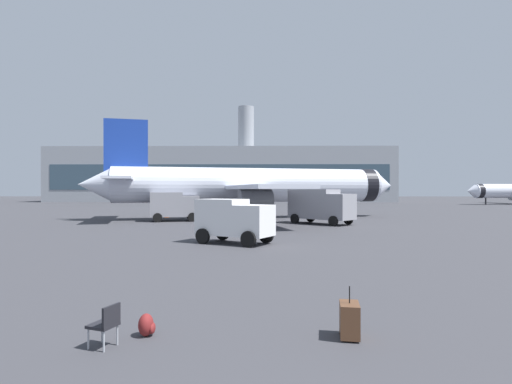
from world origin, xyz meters
TOP-DOWN VIEW (x-y plane):
  - airplane_at_gate at (-1.25, 43.91)m, footprint 35.33×32.17m
  - service_truck at (-8.82, 39.26)m, footprint 5.19×3.47m
  - fuel_truck at (5.44, 36.01)m, footprint 6.04×5.83m
  - cargo_van at (-1.67, 22.11)m, footprint 4.82×3.93m
  - safety_cone_near at (-10.89, 45.04)m, footprint 0.44×0.44m
  - safety_cone_mid at (-4.87, 29.36)m, footprint 0.44×0.44m
  - safety_cone_far at (-7.02, 47.53)m, footprint 0.44×0.44m
  - rolling_suitcase at (1.80, 6.70)m, footprint 0.49×0.69m
  - traveller_backpack at (-2.53, 6.77)m, footprint 0.36×0.40m
  - gate_chair at (-3.15, 6.10)m, footprint 0.62×0.62m
  - terminal_building at (-10.66, 112.50)m, footprint 90.81×21.10m

SIDE VIEW (x-z plane):
  - traveller_backpack at x=-2.53m, z-range -0.01..0.47m
  - safety_cone_mid at x=-4.87m, z-range -0.01..0.60m
  - safety_cone_near at x=-10.89m, z-range -0.01..0.77m
  - safety_cone_far at x=-7.02m, z-range -0.01..0.77m
  - rolling_suitcase at x=1.80m, z-range -0.16..0.94m
  - gate_chair at x=-3.15m, z-range 0.07..0.93m
  - cargo_van at x=-1.67m, z-range 0.15..2.75m
  - service_truck at x=-8.82m, z-range 0.16..3.05m
  - fuel_truck at x=5.44m, z-range 0.17..3.37m
  - airplane_at_gate at x=-1.25m, z-range -1.59..8.91m
  - terminal_building at x=-10.66m, z-range -5.89..20.43m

